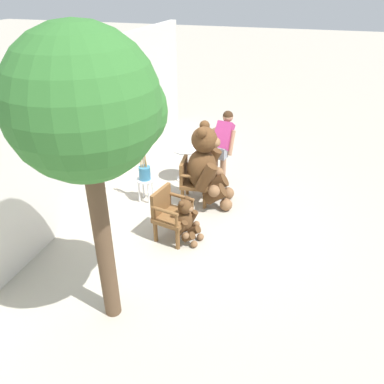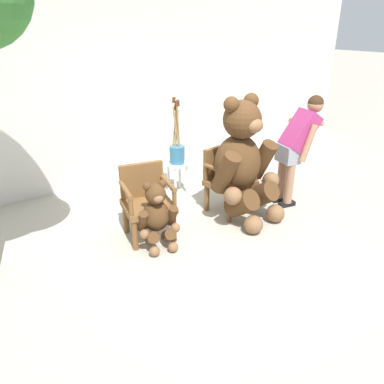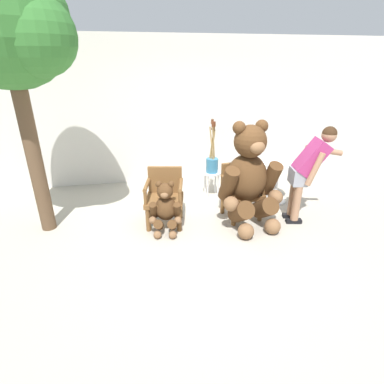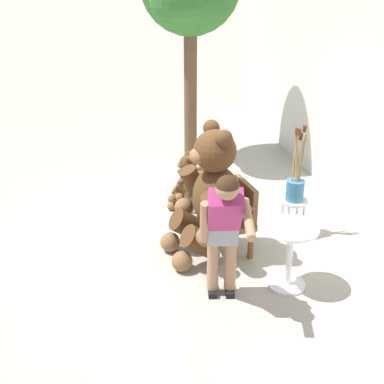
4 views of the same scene
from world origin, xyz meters
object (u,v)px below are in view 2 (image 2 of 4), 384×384
Objects in this scene: teddy_bear_small at (157,215)px; round_side_table at (252,159)px; wooden_chair_left at (147,200)px; person_visitor at (298,142)px; brush_bucket at (177,150)px; white_stool at (177,170)px; wooden_chair_right at (227,178)px; teddy_bear_large at (243,161)px.

teddy_bear_small reaches higher than round_side_table.
teddy_bear_small is at bearing -94.09° from wooden_chair_left.
person_visitor is 2.08× the size of round_side_table.
brush_bucket is at bearing 133.60° from person_visitor.
round_side_table is at bearing -24.05° from brush_bucket.
wooden_chair_left is 1.30m from white_stool.
brush_bucket is at bearing 106.02° from wooden_chair_right.
teddy_bear_large reaches higher than brush_bucket.
teddy_bear_large is 3.44× the size of white_stool.
wooden_chair_right is 1.19× the size of round_side_table.
wooden_chair_left is at bearing -179.97° from wooden_chair_right.
person_visitor is 1.76m from white_stool.
wooden_chair_right reaches higher than teddy_bear_small.
teddy_bear_small is (-0.02, -0.28, -0.08)m from wooden_chair_left.
teddy_bear_large reaches higher than white_stool.
wooden_chair_right is (1.21, 0.00, 0.00)m from wooden_chair_left.
wooden_chair_right is at bearing 0.03° from wooden_chair_left.
round_side_table is (1.06, -0.47, 0.09)m from white_stool.
teddy_bear_small is at bearing 178.21° from person_visitor.
teddy_bear_large is 1.66× the size of brush_bucket.
teddy_bear_large reaches higher than teddy_bear_small.
wooden_chair_right is at bearing -73.98° from brush_bucket.
teddy_bear_large reaches higher than person_visitor.
teddy_bear_small is at bearing -179.21° from teddy_bear_large.
wooden_chair_left and wooden_chair_right have the same top height.
person_visitor reaches higher than brush_bucket.
person_visitor reaches higher than wooden_chair_right.
wooden_chair_left is 1.87× the size of white_stool.
wooden_chair_left is 0.29m from teddy_bear_small.
wooden_chair_left is at bearing -138.12° from white_stool.
teddy_bear_large is (0.02, -0.27, 0.31)m from wooden_chair_right.
person_visitor is at bearing -82.32° from round_side_table.
wooden_chair_left reaches higher than white_stool.
brush_bucket is at bearing 49.38° from teddy_bear_small.
person_visitor is at bearing -5.42° from teddy_bear_large.
wooden_chair_left is 1.19× the size of round_side_table.
brush_bucket is at bearing 41.91° from wooden_chair_left.
white_stool is at bearing 106.00° from wooden_chair_right.
wooden_chair_left is at bearing 85.91° from teddy_bear_small.
brush_bucket is 1.18m from round_side_table.
brush_bucket reaches higher than wooden_chair_right.
brush_bucket is (-0.25, 0.87, 0.20)m from wooden_chair_right.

